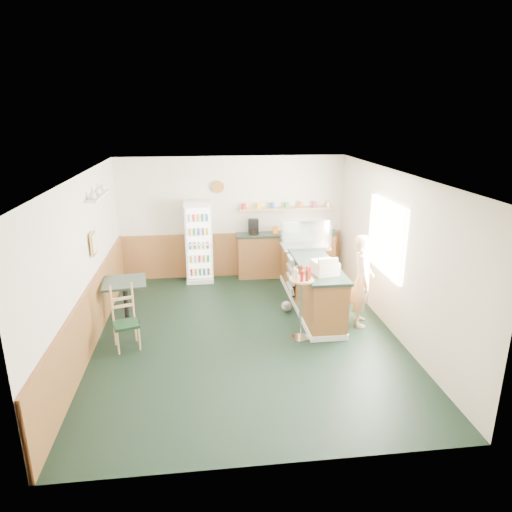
{
  "coord_description": "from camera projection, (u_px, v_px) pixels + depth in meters",
  "views": [
    {
      "loc": [
        -0.66,
        -6.93,
        3.62
      ],
      "look_at": [
        0.25,
        0.6,
        1.2
      ],
      "focal_mm": 32.0,
      "sensor_mm": 36.0,
      "label": 1
    }
  ],
  "objects": [
    {
      "name": "ground",
      "position": [
        246.0,
        335.0,
        7.73
      ],
      "size": [
        6.0,
        6.0,
        0.0
      ],
      "primitive_type": "plane",
      "color": "black",
      "rests_on": "ground"
    },
    {
      "name": "dog_doorstop",
      "position": [
        287.0,
        306.0,
        8.59
      ],
      "size": [
        0.2,
        0.26,
        0.24
      ],
      "rotation": [
        0.0,
        0.0,
        -0.06
      ],
      "color": "#969690",
      "rests_on": "ground"
    },
    {
      "name": "service_counter",
      "position": [
        310.0,
        283.0,
        8.76
      ],
      "size": [
        0.68,
        3.01,
        1.01
      ],
      "color": "#A05D33",
      "rests_on": "ground"
    },
    {
      "name": "cash_register",
      "position": [
        325.0,
        267.0,
        7.64
      ],
      "size": [
        0.44,
        0.46,
        0.22
      ],
      "primitive_type": "cube",
      "rotation": [
        0.0,
        0.0,
        0.19
      ],
      "color": "#EEE2C5",
      "rests_on": "service_counter"
    },
    {
      "name": "display_case",
      "position": [
        305.0,
        235.0,
        9.02
      ],
      "size": [
        0.94,
        0.49,
        0.54
      ],
      "color": "silver",
      "rests_on": "service_counter"
    },
    {
      "name": "condiment_stand",
      "position": [
        301.0,
        292.0,
        7.36
      ],
      "size": [
        0.4,
        0.4,
        1.23
      ],
      "rotation": [
        0.0,
        0.0,
        -0.2
      ],
      "color": "silver",
      "rests_on": "ground"
    },
    {
      "name": "drinks_fridge",
      "position": [
        199.0,
        242.0,
        9.97
      ],
      "size": [
        0.59,
        0.52,
        1.78
      ],
      "color": "white",
      "rests_on": "ground"
    },
    {
      "name": "shopkeeper",
      "position": [
        362.0,
        281.0,
        7.89
      ],
      "size": [
        0.52,
        0.63,
        1.63
      ],
      "primitive_type": "imported",
      "rotation": [
        0.0,
        0.0,
        1.31
      ],
      "color": "tan",
      "rests_on": "ground"
    },
    {
      "name": "room_envelope",
      "position": [
        228.0,
        237.0,
        7.93
      ],
      "size": [
        5.04,
        6.02,
        2.72
      ],
      "color": "beige",
      "rests_on": "ground"
    },
    {
      "name": "back_counter",
      "position": [
        286.0,
        253.0,
        10.35
      ],
      "size": [
        2.24,
        0.42,
        1.69
      ],
      "color": "#A05D33",
      "rests_on": "ground"
    },
    {
      "name": "newspaper_rack",
      "position": [
        291.0,
        275.0,
        8.78
      ],
      "size": [
        0.09,
        0.48,
        0.75
      ],
      "color": "black",
      "rests_on": "ground"
    },
    {
      "name": "cafe_table",
      "position": [
        125.0,
        294.0,
        7.97
      ],
      "size": [
        0.81,
        0.81,
        0.8
      ],
      "rotation": [
        0.0,
        0.0,
        0.12
      ],
      "color": "black",
      "rests_on": "ground"
    },
    {
      "name": "cafe_chair",
      "position": [
        126.0,
        315.0,
        7.23
      ],
      "size": [
        0.48,
        0.48,
        1.03
      ],
      "rotation": [
        0.0,
        0.0,
        0.31
      ],
      "color": "black",
      "rests_on": "ground"
    }
  ]
}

